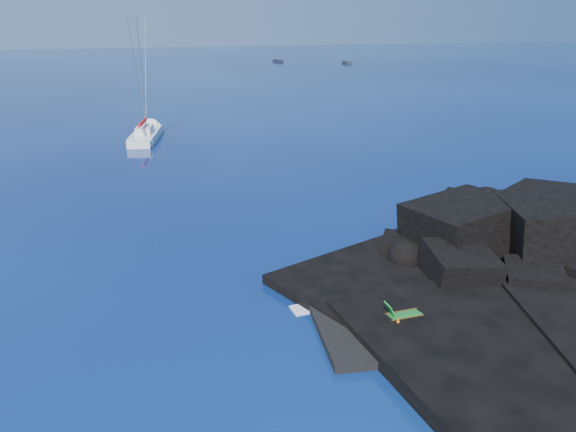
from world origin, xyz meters
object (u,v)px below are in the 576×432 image
object	(u,v)px
sunbather	(472,325)
distant_boat_b	(347,64)
marker_cone	(398,323)
distant_boat_a	(278,62)
sailboat	(146,139)
deck_chair	(405,310)

from	to	relation	value
sunbather	distant_boat_b	bearing A→B (deg)	71.27
marker_cone	distant_boat_a	size ratio (longest dim) A/B	0.12
distant_boat_b	sailboat	bearing A→B (deg)	-121.01
distant_boat_b	marker_cone	bearing A→B (deg)	-107.53
sailboat	distant_boat_a	world-z (taller)	sailboat
sunbather	marker_cone	world-z (taller)	marker_cone
distant_boat_b	sunbather	bearing A→B (deg)	-106.19
deck_chair	sunbather	bearing A→B (deg)	-30.56
sunbather	deck_chair	bearing A→B (deg)	152.29
sailboat	distant_boat_a	distance (m)	95.25
distant_boat_a	distant_boat_b	bearing A→B (deg)	-44.14
sailboat	deck_chair	bearing A→B (deg)	-66.46
sunbather	sailboat	bearing A→B (deg)	105.26
distant_boat_a	deck_chair	bearing A→B (deg)	-112.57
sunbather	distant_boat_a	xyz separation A→B (m)	(26.06, 129.09, -0.52)
sailboat	marker_cone	xyz separation A→B (m)	(8.13, -40.50, 0.60)
distant_boat_b	distant_boat_a	bearing A→B (deg)	148.85
sailboat	sunbather	world-z (taller)	sailboat
deck_chair	distant_boat_b	xyz separation A→B (m)	(43.57, 117.57, -0.87)
sailboat	deck_chair	world-z (taller)	sailboat
deck_chair	sunbather	xyz separation A→B (m)	(2.35, -1.26, -0.34)
sailboat	distant_boat_a	bearing A→B (deg)	78.54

